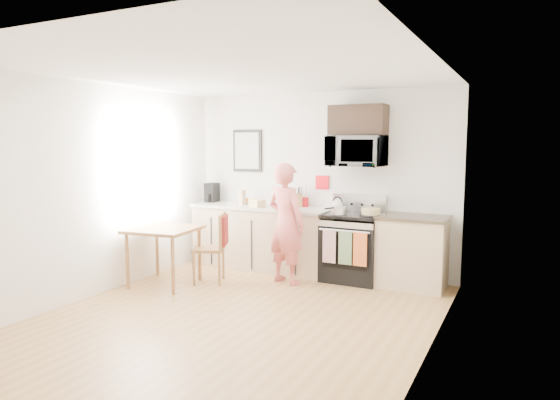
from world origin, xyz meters
The scene contains 28 objects.
floor centered at (0.00, 0.00, 0.00)m, with size 4.60×4.60×0.00m, color #9D703D.
back_wall centered at (0.00, 2.30, 1.30)m, with size 4.00×0.04×2.60m, color white.
front_wall centered at (0.00, -2.30, 1.30)m, with size 4.00×0.04×2.60m, color white.
left_wall centered at (-2.00, 0.00, 1.30)m, with size 0.04×4.60×2.60m, color white.
right_wall centered at (2.00, 0.00, 1.30)m, with size 0.04×4.60×2.60m, color white.
ceiling centered at (0.00, 0.00, 2.60)m, with size 4.00×4.60×0.04m, color white.
window centered at (-1.96, 0.80, 1.55)m, with size 0.06×1.40×1.50m.
cabinet_left centered at (-0.80, 2.00, 0.45)m, with size 2.10×0.60×0.90m, color tan.
countertop_left centered at (-0.80, 2.00, 0.92)m, with size 2.14×0.64×0.04m, color beige.
cabinet_right centered at (1.43, 2.00, 0.45)m, with size 0.84×0.60×0.90m, color tan.
countertop_right centered at (1.43, 2.00, 0.92)m, with size 0.88×0.64×0.04m, color black.
range centered at (0.63, 1.98, 0.44)m, with size 0.76×0.70×1.16m.
microwave centered at (0.63, 2.08, 1.76)m, with size 0.76×0.51×0.42m, color silver.
upper_cabinet centered at (0.63, 2.12, 2.18)m, with size 0.76×0.35×0.40m, color black.
wall_art centered at (-1.20, 2.28, 1.75)m, with size 0.50×0.04×0.65m.
wall_trivet centered at (0.05, 2.28, 1.30)m, with size 0.20×0.02×0.20m, color red.
person centered at (-0.13, 1.45, 0.81)m, with size 0.59×0.39×1.61m, color #C23935.
dining_table centered at (-1.52, 0.64, 0.68)m, with size 0.82×0.82×0.76m.
chair centered at (-0.94, 1.05, 0.61)m, with size 0.56×0.53×0.94m.
knife_block centered at (-0.25, 2.16, 1.04)m, with size 0.09×0.13×0.20m, color brown.
utensil_crock centered at (-0.20, 2.22, 1.07)m, with size 0.11×0.11×0.33m.
fruit_bowl centered at (-1.10, 2.13, 0.97)m, with size 0.23×0.23×0.09m.
milk_carton centered at (-1.14, 2.01, 1.05)m, with size 0.08×0.08×0.22m, color tan.
coffee_maker centered at (-1.75, 2.09, 1.08)m, with size 0.17×0.26×0.30m.
bread_bag centered at (-0.81, 1.88, 1.00)m, with size 0.30×0.14×0.11m, color tan.
cake centered at (0.91, 1.86, 0.97)m, with size 0.29×0.29×0.10m.
kettle centered at (0.37, 2.07, 1.01)m, with size 0.17×0.17×0.21m.
pot centered at (0.49, 1.79, 0.98)m, with size 0.22×0.34×0.11m.
Camera 1 is at (2.75, -4.44, 1.88)m, focal length 32.00 mm.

